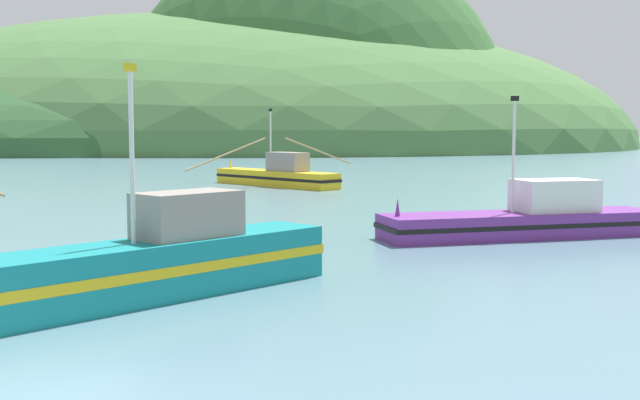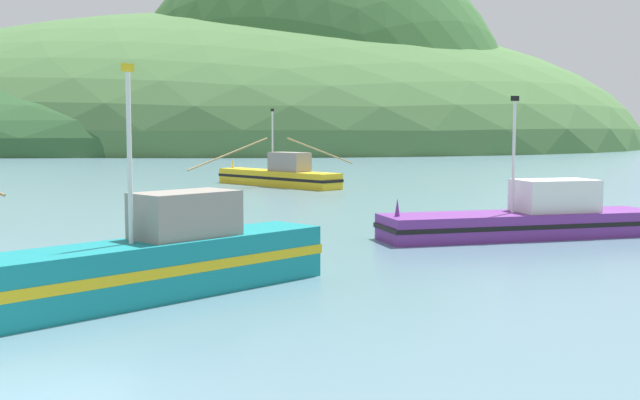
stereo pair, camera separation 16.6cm
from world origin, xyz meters
TOP-DOWN VIEW (x-y plane):
  - ground_plane at (0.00, 0.00)m, footprint 600.00×600.00m
  - hill_far_left at (-14.54, 151.95)m, footprint 83.04×66.43m
  - hill_mid_right at (-40.51, 174.02)m, footprint 191.62×153.29m
  - hill_far_right at (-73.77, 175.17)m, footprint 207.36×165.89m
  - fishing_boat_teal at (-0.52, 7.28)m, footprint 8.31×10.03m
  - fishing_boat_yellow at (-3.81, 46.21)m, footprint 10.50×12.50m
  - fishing_boat_purple at (10.68, 20.12)m, footprint 11.60×6.68m

SIDE VIEW (x-z plane):
  - ground_plane at x=0.00m, z-range 0.00..0.00m
  - hill_far_left at x=-14.54m, z-range -44.65..44.65m
  - hill_mid_right at x=-40.51m, z-range -29.77..29.77m
  - hill_far_right at x=-73.77m, z-range -21.36..21.36m
  - fishing_boat_purple at x=10.68m, z-range -2.07..3.51m
  - fishing_boat_yellow at x=-3.81m, z-range -2.06..3.70m
  - fishing_boat_teal at x=-0.52m, z-range -2.05..3.86m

